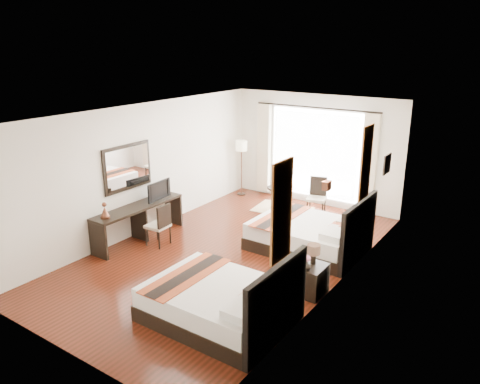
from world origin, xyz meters
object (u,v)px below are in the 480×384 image
Objects in this scene: bed_near at (222,302)px; fruit_bowl at (276,186)px; desk_chair at (159,232)px; table_lamp at (314,251)px; floor_lamp at (241,149)px; bed_far at (311,235)px; television at (157,190)px; nightstand at (311,280)px; window_chair at (316,204)px; console_desk at (139,223)px; vase at (307,266)px; side_table at (277,198)px.

fruit_bowl is at bearing 110.94° from bed_near.
bed_near reaches higher than desk_chair.
table_lamp is 5.36m from floor_lamp.
bed_near is 6.17m from floor_lamp.
bed_far is 3.04× the size of television.
television is (-3.98, 0.54, 0.71)m from nightstand.
fruit_bowl is at bearing 128.69° from table_lamp.
television is 3.21m from floor_lamp.
window_chair is (1.94, 3.39, 0.01)m from desk_chair.
window_chair is at bearing -7.74° from floor_lamp.
bed_near is at bearing -126.15° from television.
floor_lamp is at bearing 88.95° from console_desk.
television reaches higher than table_lamp.
vase is at bearing -94.22° from nightstand.
console_desk is 3.58m from side_table.
window_chair is at bearing 114.50° from table_lamp.
floor_lamp is (-3.94, 3.73, 1.01)m from nightstand.
bed_far reaches higher than table_lamp.
bed_far reaches higher than desk_chair.
window_chair is (-1.53, 3.40, 0.03)m from nightstand.
bed_near is 0.96× the size of console_desk.
television is 1.23× the size of side_table.
desk_chair is at bearing -105.29° from fruit_bowl.
television is at bearing -48.29° from desk_chair.
console_desk is 0.80m from television.
bed_near is 3.56m from console_desk.
floor_lamp is 2.59× the size of side_table.
bed_near is 1.53m from vase.
fruit_bowl is (0.89, 3.26, 0.33)m from desk_chair.
bed_near is at bearing -69.36° from side_table.
bed_far is at bearing 113.97° from vase.
nightstand is 3.73m from window_chair.
vase is (-0.01, -0.16, 0.32)m from nightstand.
vase is 0.09× the size of floor_lamp.
console_desk reaches higher than vase.
table_lamp is 1.59× the size of fruit_bowl.
window_chair reaches higher than fruit_bowl.
console_desk is 3.84m from floor_lamp.
fruit_bowl is at bearing -18.30° from floor_lamp.
floor_lamp is (0.05, 3.19, 0.31)m from television.
nightstand is 0.57× the size of window_chair.
table_lamp is 4.08m from fruit_bowl.
console_desk is (-3.99, 0.15, -0.19)m from vase.
side_table is 0.32m from fruit_bowl.
nightstand is 0.91× the size of side_table.
desk_chair is 3.40m from fruit_bowl.
fruit_bowl is (-2.55, 3.18, -0.13)m from table_lamp.
bed_near is 6.03× the size of table_lamp.
bed_near is 5.05m from side_table.
bed_near is 9.58× the size of fruit_bowl.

